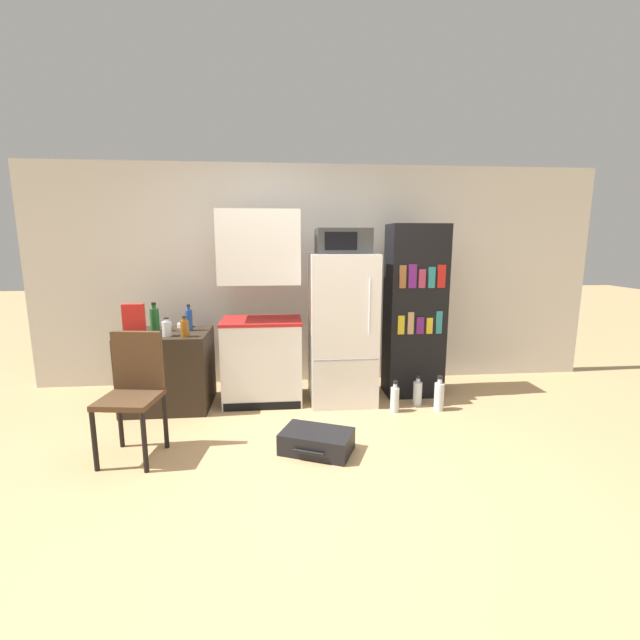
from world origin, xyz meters
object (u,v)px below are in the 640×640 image
at_px(refrigerator, 342,329).
at_px(kitchen_hutch, 261,315).
at_px(cereal_box, 134,320).
at_px(suitcase_large_flat, 317,441).
at_px(microwave, 343,241).
at_px(water_bottle_back, 418,393).
at_px(bottle_clear_short, 167,328).
at_px(side_table, 168,369).
at_px(bookshelf, 414,311).
at_px(water_bottle_front, 439,396).
at_px(chair, 134,384).
at_px(bowl, 185,325).
at_px(bottle_amber_beer, 185,328).
at_px(bottle_green_tall, 155,319).
at_px(water_bottle_middle, 395,399).
at_px(bottle_blue_soda, 189,320).

bearing_deg(refrigerator, kitchen_hutch, 177.03).
relative_size(cereal_box, suitcase_large_flat, 0.48).
relative_size(microwave, water_bottle_back, 1.71).
relative_size(bottle_clear_short, suitcase_large_flat, 0.28).
xyz_separation_m(side_table, kitchen_hutch, (0.92, 0.06, 0.52)).
distance_m(bookshelf, water_bottle_front, 0.91).
xyz_separation_m(bottle_clear_short, chair, (-0.06, -0.79, -0.27)).
xyz_separation_m(bowl, chair, (-0.13, -1.21, -0.21)).
relative_size(kitchen_hutch, cereal_box, 6.37).
relative_size(bottle_amber_beer, suitcase_large_flat, 0.31).
relative_size(bowl, chair, 0.16).
relative_size(cereal_box, chair, 0.32).
bearing_deg(microwave, refrigerator, 73.65).
xyz_separation_m(refrigerator, bottle_amber_beer, (-1.50, -0.24, 0.08)).
bearing_deg(bottle_green_tall, side_table, -24.61).
distance_m(bookshelf, bottle_green_tall, 2.63).
distance_m(cereal_box, water_bottle_middle, 2.57).
xyz_separation_m(side_table, bowl, (0.13, 0.24, 0.40)).
bearing_deg(cereal_box, chair, -73.80).
distance_m(refrigerator, water_bottle_back, 0.99).
xyz_separation_m(suitcase_large_flat, water_bottle_front, (1.25, 0.72, 0.06)).
relative_size(microwave, bottle_blue_soda, 1.99).
height_order(bookshelf, bowl, bookshelf).
xyz_separation_m(kitchen_hutch, chair, (-0.92, -1.03, -0.33)).
bearing_deg(bottle_green_tall, water_bottle_back, -5.85).
xyz_separation_m(bottle_amber_beer, chair, (-0.23, -0.75, -0.27)).
bearing_deg(bookshelf, bottle_clear_short, -172.70).
bearing_deg(bottle_green_tall, bottle_amber_beer, -38.58).
height_order(kitchen_hutch, bottle_amber_beer, kitchen_hutch).
xyz_separation_m(bottle_green_tall, chair, (0.11, -1.02, -0.31)).
bearing_deg(bowl, water_bottle_front, -13.57).
relative_size(bookshelf, water_bottle_back, 5.88).
distance_m(bookshelf, chair, 2.77).
bearing_deg(side_table, microwave, 0.57).
bearing_deg(chair, suitcase_large_flat, 3.49).
relative_size(bottle_amber_beer, water_bottle_front, 0.56).
bearing_deg(side_table, bookshelf, 3.08).
height_order(side_table, cereal_box, cereal_box).
distance_m(bottle_clear_short, chair, 0.84).
height_order(refrigerator, bottle_green_tall, refrigerator).
relative_size(kitchen_hutch, suitcase_large_flat, 3.05).
xyz_separation_m(microwave, water_bottle_middle, (0.46, -0.38, -1.49)).
bearing_deg(bowl, bottle_blue_soda, -65.21).
bearing_deg(chair, bottle_clear_short, 93.61).
distance_m(microwave, suitcase_large_flat, 1.92).
height_order(bottle_clear_short, water_bottle_front, bottle_clear_short).
relative_size(refrigerator, water_bottle_middle, 4.88).
bearing_deg(bowl, water_bottle_middle, -16.27).
bearing_deg(chair, kitchen_hutch, 56.20).
height_order(microwave, bottle_green_tall, microwave).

